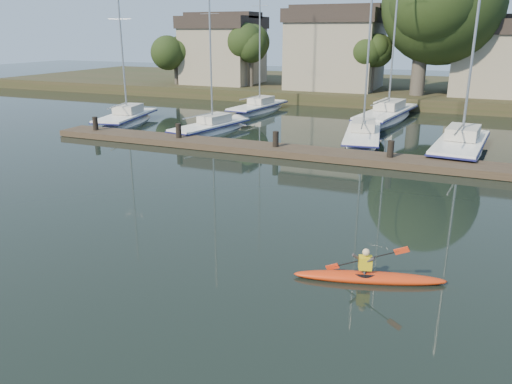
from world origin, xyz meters
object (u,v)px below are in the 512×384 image
at_px(sailboat_1, 211,135).
at_px(sailboat_2, 362,144).
at_px(kayak, 369,275).
at_px(sailboat_0, 127,126).
at_px(dock, 330,155).
at_px(sailboat_6, 386,122).
at_px(sailboat_5, 258,113).
at_px(sailboat_3, 459,156).

height_order(sailboat_1, sailboat_2, sailboat_2).
bearing_deg(kayak, sailboat_0, 123.71).
bearing_deg(sailboat_1, sailboat_0, -173.99).
height_order(dock, sailboat_0, sailboat_0).
height_order(dock, sailboat_6, sailboat_6).
bearing_deg(sailboat_2, sailboat_5, 131.94).
bearing_deg(sailboat_3, sailboat_0, -175.64).
bearing_deg(sailboat_6, sailboat_1, -128.33).
bearing_deg(dock, kayak, -70.72).
bearing_deg(kayak, sailboat_3, 67.40).
relative_size(sailboat_1, sailboat_3, 0.87).
relative_size(sailboat_2, sailboat_5, 1.02).
bearing_deg(sailboat_2, sailboat_0, 172.49).
bearing_deg(sailboat_5, sailboat_6, 7.00).
xyz_separation_m(sailboat_1, sailboat_6, (9.77, 9.38, -0.04)).
height_order(sailboat_3, sailboat_6, sailboat_6).
bearing_deg(dock, sailboat_1, 156.36).
relative_size(kayak, sailboat_0, 0.32).
bearing_deg(sailboat_5, sailboat_3, -23.82).
bearing_deg(dock, sailboat_5, 125.80).
relative_size(sailboat_5, sailboat_6, 0.79).
relative_size(dock, sailboat_0, 2.76).
relative_size(kayak, sailboat_6, 0.22).
distance_m(sailboat_1, sailboat_6, 13.54).
distance_m(sailboat_1, sailboat_2, 9.73).
bearing_deg(sailboat_2, dock, -106.50).
height_order(sailboat_0, sailboat_1, sailboat_1).
bearing_deg(sailboat_2, sailboat_1, 177.08).
relative_size(dock, sailboat_6, 1.91).
distance_m(kayak, sailboat_3, 16.63).
height_order(dock, sailboat_3, sailboat_3).
xyz_separation_m(kayak, sailboat_5, (-13.92, 25.73, -0.33)).
bearing_deg(sailboat_5, dock, -47.61).
bearing_deg(sailboat_0, sailboat_6, 15.89).
bearing_deg(sailboat_6, dock, -85.37).
relative_size(dock, sailboat_3, 2.36).
relative_size(sailboat_1, sailboat_6, 0.71).
bearing_deg(sailboat_1, dock, -12.91).
distance_m(sailboat_5, sailboat_6, 10.31).
xyz_separation_m(sailboat_2, sailboat_5, (-10.21, 8.27, 0.00)).
distance_m(sailboat_0, sailboat_3, 22.23).
bearing_deg(sailboat_0, kayak, -51.35).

